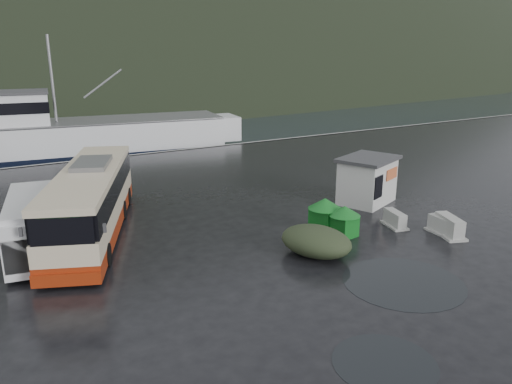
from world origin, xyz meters
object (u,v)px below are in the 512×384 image
waste_bin_right (343,236)px  ticket_kiosk (366,202)px  jersey_barrier_c (394,226)px  dome_tent (316,255)px  fishing_trawler (96,142)px  white_van (38,254)px  jersey_barrier_a (442,233)px  coach_bus (94,233)px  waste_bin_left (324,230)px  jersey_barrier_b (448,235)px

waste_bin_right → ticket_kiosk: 5.25m
jersey_barrier_c → dome_tent: bearing=-170.7°
fishing_trawler → white_van: bearing=-100.3°
white_van → jersey_barrier_a: size_ratio=3.85×
waste_bin_right → ticket_kiosk: ticket_kiosk is taller
dome_tent → jersey_barrier_a: bearing=-8.0°
waste_bin_right → jersey_barrier_c: (2.80, -0.22, 0.00)m
coach_bus → white_van: bearing=-132.1°
white_van → dome_tent: size_ratio=1.92×
waste_bin_right → dome_tent: bearing=-155.3°
coach_bus → ticket_kiosk: bearing=11.3°
waste_bin_left → jersey_barrier_a: 5.16m
jersey_barrier_b → jersey_barrier_c: bearing=120.9°
dome_tent → jersey_barrier_b: dome_tent is taller
waste_bin_right → jersey_barrier_c: bearing=-4.4°
white_van → waste_bin_right: white_van is taller
waste_bin_right → dome_tent: (-2.28, -1.05, 0.00)m
white_van → ticket_kiosk: size_ratio=1.81×
waste_bin_right → jersey_barrier_b: bearing=-29.1°
ticket_kiosk → jersey_barrier_b: (-0.15, -5.44, 0.00)m
fishing_trawler → jersey_barrier_a: bearing=-67.2°
jersey_barrier_b → jersey_barrier_a: bearing=100.4°
jersey_barrier_a → fishing_trawler: fishing_trawler is taller
dome_tent → jersey_barrier_a: dome_tent is taller
jersey_barrier_a → coach_bus: bearing=150.0°
dome_tent → jersey_barrier_c: bearing=9.3°
dome_tent → fishing_trawler: size_ratio=0.12×
coach_bus → dome_tent: bearing=-22.1°
waste_bin_right → jersey_barrier_a: (3.96, -1.93, 0.00)m
dome_tent → jersey_barrier_c: (5.08, 0.83, 0.00)m
ticket_kiosk → fishing_trawler: fishing_trawler is taller
jersey_barrier_a → white_van: bearing=157.7°
white_van → jersey_barrier_c: 15.32m
coach_bus → dome_tent: (7.02, -6.78, 0.00)m
ticket_kiosk → jersey_barrier_a: (-0.21, -5.13, 0.00)m
white_van → dome_tent: 11.01m
dome_tent → jersey_barrier_b: bearing=-10.7°
ticket_kiosk → jersey_barrier_a: ticket_kiosk is taller
white_van → dome_tent: white_van is taller
dome_tent → jersey_barrier_a: 6.29m
white_van → fishing_trawler: size_ratio=0.22×
fishing_trawler → waste_bin_left: bearing=-74.3°
white_van → waste_bin_left: white_van is taller
dome_tent → ticket_kiosk: size_ratio=0.95×
coach_bus → waste_bin_left: 10.17m
jersey_barrier_b → white_van: bearing=156.8°
white_van → jersey_barrier_c: (14.57, -4.75, 0.00)m
fishing_trawler → ticket_kiosk: bearing=-63.8°
dome_tent → jersey_barrier_b: size_ratio=1.72×
waste_bin_right → fishing_trawler: 28.32m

